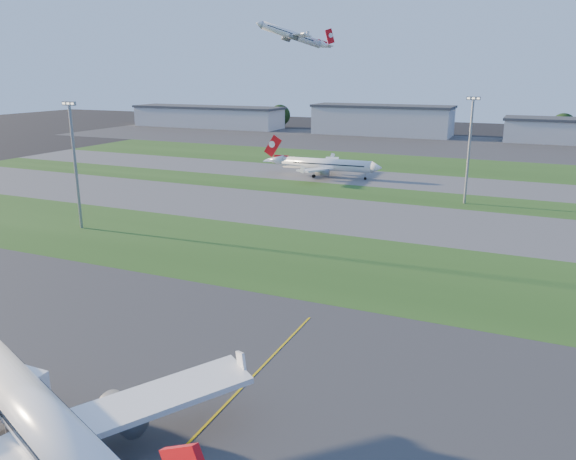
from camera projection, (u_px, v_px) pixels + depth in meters
The scene contains 20 objects.
ground at pixel (131, 439), 49.63m from camera, with size 700.00×700.00×0.00m, color black.
apron_near at pixel (131, 439), 49.63m from camera, with size 300.00×70.00×0.01m, color #333335.
grass_strip_a at pixel (330, 263), 95.37m from camera, with size 300.00×34.00×0.01m, color #224717.
taxiway_a at pixel (381, 219), 124.39m from camera, with size 300.00×32.00×0.01m, color #515154.
grass_strip_b at pixel (406, 197), 146.38m from camera, with size 300.00×18.00×0.01m, color #224717.
taxiway_b at pixel (422, 182), 165.73m from camera, with size 300.00×26.00×0.01m, color #515154.
grass_strip_c at pixel (441, 166), 194.76m from camera, with size 300.00×40.00×0.01m, color #224717.
apron_far at pixel (463, 146), 247.53m from camera, with size 400.00×80.00×0.01m, color #333335.
yellow_line at pixel (178, 454), 47.67m from camera, with size 0.25×60.00×0.02m, color gold.
airliner_parked at pixel (50, 434), 43.09m from camera, with size 38.75×32.90×12.79m.
airliner_taxiing at pixel (326, 165), 172.65m from camera, with size 35.25×29.89×11.00m.
airliner_departing at pixel (292, 35), 259.89m from camera, with size 28.30×25.70×11.32m.
light_mast_west at pixel (74, 157), 112.86m from camera, with size 3.20×0.70×25.80m.
light_mast_centre at pixel (470, 143), 134.74m from camera, with size 3.20×0.70×25.80m.
hangar_far_west at pixel (208, 117), 330.92m from camera, with size 91.80×23.00×12.20m.
hangar_west at pixel (382, 120), 289.45m from camera, with size 71.40×23.00×15.20m.
tree_far_west at pixel (165, 113), 357.90m from camera, with size 11.00×11.00×12.00m.
tree_west at pixel (280, 115), 328.20m from camera, with size 12.10×12.10×13.20m.
tree_mid_west at pixel (435, 123), 289.84m from camera, with size 9.90×9.90×10.80m.
tree_mid_east at pixel (563, 125), 268.75m from camera, with size 11.55×11.55×12.60m.
Camera 1 is at (30.07, -33.42, 31.28)m, focal length 35.00 mm.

